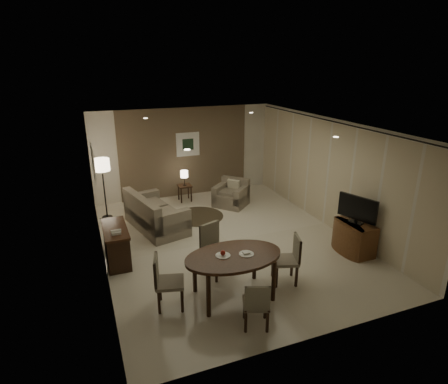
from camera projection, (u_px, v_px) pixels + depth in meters
name	position (u px, v px, depth m)	size (l,w,h in m)	color
room_shell	(221.00, 181.00, 8.68)	(5.50, 7.00, 2.70)	beige
taupe_accent	(185.00, 153.00, 11.39)	(3.96, 0.03, 2.70)	brown
curtain_wall	(328.00, 175.00, 9.26)	(0.08, 6.70, 2.58)	beige
curtain_rod	(333.00, 121.00, 8.82)	(0.03, 0.03, 6.80)	black
art_back_frame	(188.00, 144.00, 11.32)	(0.72, 0.03, 0.72)	silver
art_back_canvas	(188.00, 144.00, 11.30)	(0.34, 0.01, 0.34)	#1B301C
art_left_frame	(93.00, 163.00, 8.28)	(0.03, 0.60, 0.80)	silver
art_left_canvas	(94.00, 163.00, 8.28)	(0.01, 0.46, 0.64)	gray
downlight_nl	(187.00, 150.00, 5.82)	(0.10, 0.10, 0.01)	white
downlight_nr	(336.00, 137.00, 6.78)	(0.10, 0.10, 0.01)	white
downlight_fl	(146.00, 118.00, 8.98)	(0.10, 0.10, 0.01)	white
downlight_fr	(251.00, 113.00, 9.94)	(0.10, 0.10, 0.01)	white
console_desk	(116.00, 244.00, 7.79)	(0.48, 1.20, 0.75)	#442416
telephone	(116.00, 232.00, 7.39)	(0.20, 0.14, 0.09)	white
tv_cabinet	(355.00, 237.00, 8.17)	(0.48, 0.90, 0.70)	brown
flat_tv	(357.00, 209.00, 7.94)	(0.06, 0.88, 0.60)	black
dining_table	(233.00, 276.00, 6.60)	(1.74, 1.09, 0.82)	#442416
chair_near	(256.00, 303.00, 5.84)	(0.41, 0.41, 0.84)	gray
chair_far	(217.00, 251.00, 7.25)	(0.49, 0.49, 1.02)	gray
chair_left	(170.00, 282.00, 6.29)	(0.46, 0.46, 0.95)	gray
chair_right	(285.00, 260.00, 7.01)	(0.45, 0.45, 0.94)	gray
plate_a	(223.00, 255.00, 6.44)	(0.26, 0.26, 0.02)	white
plate_b	(246.00, 254.00, 6.49)	(0.26, 0.26, 0.02)	white
fruit_apple	(223.00, 253.00, 6.42)	(0.09, 0.09, 0.09)	maroon
napkin	(246.00, 253.00, 6.48)	(0.12, 0.08, 0.03)	white
round_rug	(198.00, 216.00, 10.15)	(1.36, 1.36, 0.01)	#473A27
sofa	(156.00, 211.00, 9.33)	(0.95, 1.90, 0.89)	gray
armchair	(231.00, 193.00, 10.80)	(0.86, 0.81, 0.76)	gray
side_table	(185.00, 193.00, 11.21)	(0.38, 0.38, 0.49)	black
table_lamp	(184.00, 177.00, 11.05)	(0.22, 0.22, 0.50)	#FFEAC1
floor_lamp	(104.00, 189.00, 9.80)	(0.41, 0.41, 1.63)	#FFE5B7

